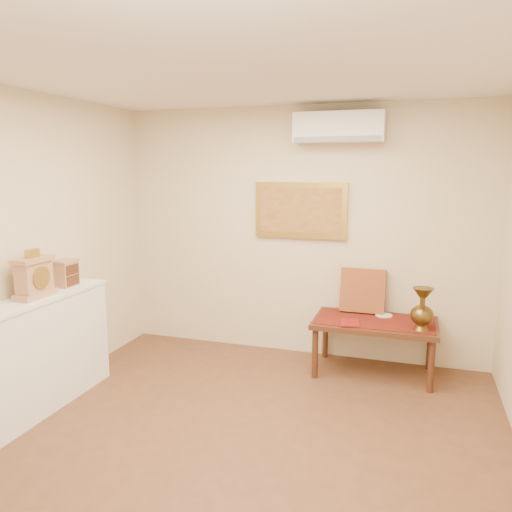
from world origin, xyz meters
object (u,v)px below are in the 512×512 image
at_px(mantel_clock, 34,277).
at_px(brass_urn_tall, 422,304).
at_px(low_table, 375,327).
at_px(display_ledge, 15,364).
at_px(wooden_chest, 66,273).

bearing_deg(mantel_clock, brass_urn_tall, 25.09).
distance_m(brass_urn_tall, low_table, 0.56).
bearing_deg(mantel_clock, display_ledge, -94.23).
bearing_deg(display_ledge, low_table, 35.10).
distance_m(display_ledge, mantel_clock, 0.71).
xyz_separation_m(wooden_chest, low_table, (2.68, 1.20, -0.62)).
relative_size(mantel_clock, low_table, 0.34).
distance_m(brass_urn_tall, mantel_clock, 3.43).
xyz_separation_m(mantel_clock, low_table, (2.66, 1.62, -0.67)).
height_order(brass_urn_tall, mantel_clock, mantel_clock).
relative_size(display_ledge, wooden_chest, 8.28).
xyz_separation_m(display_ledge, low_table, (2.67, 1.88, -0.01)).
height_order(display_ledge, mantel_clock, mantel_clock).
relative_size(display_ledge, low_table, 1.68).
bearing_deg(brass_urn_tall, wooden_chest, -161.71).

